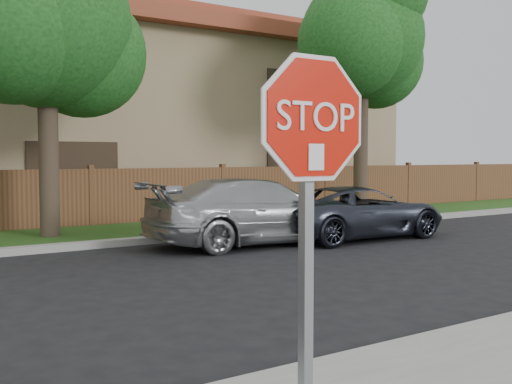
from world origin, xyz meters
TOP-DOWN VIEW (x-y plane):
  - tree_mid at (2.52, 9.57)m, footprint 4.80×3.90m
  - tree_right at (12.02, 9.57)m, footprint 4.80×3.90m
  - stop_sign at (1.17, -1.48)m, footprint 1.01×0.13m
  - sedan_right at (6.19, 6.76)m, footprint 5.06×2.18m
  - sedan_far_right at (8.73, 6.28)m, footprint 4.45×2.11m

SIDE VIEW (x-z plane):
  - sedan_far_right at x=8.73m, z-range 0.00..1.23m
  - sedan_right at x=6.19m, z-range 0.00..1.45m
  - stop_sign at x=1.17m, z-range 0.55..3.11m
  - tree_mid at x=2.52m, z-range 1.20..8.55m
  - tree_right at x=12.02m, z-range 1.47..9.67m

